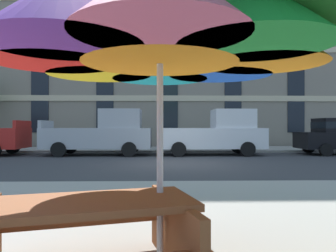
% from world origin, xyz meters
% --- Properties ---
extents(ground_plane, '(120.00, 120.00, 0.00)m').
position_xyz_m(ground_plane, '(0.00, 0.00, 0.00)').
color(ground_plane, '#38383A').
extents(sidewalk_far, '(56.00, 3.60, 0.12)m').
position_xyz_m(sidewalk_far, '(0.00, 6.80, 0.06)').
color(sidewalk_far, '#9E998E').
rests_on(sidewalk_far, ground).
extents(apartment_building, '(37.22, 12.08, 16.00)m').
position_xyz_m(apartment_building, '(-0.00, 14.99, 8.00)').
color(apartment_building, gray).
rests_on(apartment_building, ground).
extents(pickup_silver, '(5.10, 2.12, 2.20)m').
position_xyz_m(pickup_silver, '(-3.35, 3.70, 1.03)').
color(pickup_silver, '#A8AAB2').
rests_on(pickup_silver, ground).
extents(pickup_white, '(5.10, 2.12, 2.20)m').
position_xyz_m(pickup_white, '(2.06, 3.70, 1.03)').
color(pickup_white, silver).
rests_on(pickup_white, ground).
extents(patio_umbrella, '(3.07, 3.07, 2.53)m').
position_xyz_m(patio_umbrella, '(-0.62, -9.00, 2.21)').
color(patio_umbrella, silver).
rests_on(patio_umbrella, ground).
extents(picnic_table, '(2.13, 1.93, 0.77)m').
position_xyz_m(picnic_table, '(-1.25, -9.32, 0.49)').
color(picnic_table, brown).
rests_on(picnic_table, ground).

